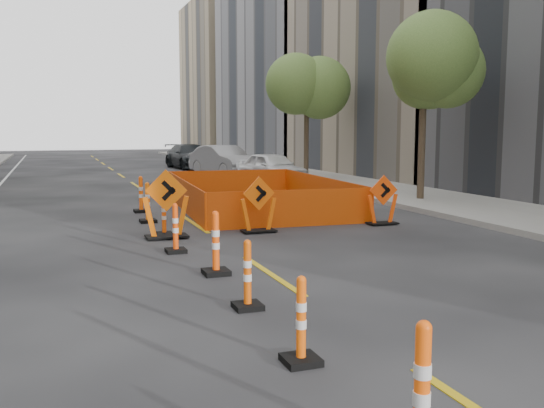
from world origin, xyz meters
name	(u,v)px	position (x,y,z in m)	size (l,w,h in m)	color
ground_plane	(391,353)	(0.00, 0.00, 0.00)	(140.00, 140.00, 0.00)	black
sidewalk_right	(435,200)	(9.00, 12.00, 0.07)	(4.00, 90.00, 0.15)	gray
bld_right_c	(435,49)	(17.00, 23.80, 7.00)	(12.00, 16.00, 14.00)	gray
bld_right_d	(316,36)	(17.00, 40.20, 10.00)	(12.00, 18.00, 20.00)	gray
bld_right_e	(247,78)	(17.00, 58.60, 8.00)	(12.00, 14.00, 16.00)	tan
tree_r_b	(424,70)	(8.40, 12.00, 4.53)	(2.80, 2.80, 5.95)	#382B1E
tree_r_c	(307,88)	(8.40, 22.00, 4.53)	(2.80, 2.80, 5.95)	#382B1E
channelizer_1	(422,392)	(-0.98, -2.05, 0.56)	(0.44, 0.44, 1.13)	#FF550A
channelizer_2	(301,320)	(-1.08, 0.08, 0.49)	(0.39, 0.39, 0.98)	#F6570A
channelizer_3	(247,274)	(-1.01, 2.21, 0.50)	(0.40, 0.40, 1.00)	#DD4F09
channelizer_4	(216,243)	(-0.91, 4.34, 0.57)	(0.45, 0.45, 1.13)	#FD4B0A
channelizer_5	(175,228)	(-1.20, 6.47, 0.52)	(0.41, 0.41, 1.03)	#F4440A
channelizer_6	(164,216)	(-1.07, 8.60, 0.47)	(0.37, 0.37, 0.94)	#D54708
channelizer_7	(148,202)	(-1.13, 10.73, 0.55)	(0.44, 0.44, 1.11)	#F8630A
channelizer_8	(141,194)	(-1.02, 12.86, 0.56)	(0.44, 0.44, 1.12)	#ED4E09
chevron_sign_left	(166,204)	(-1.09, 8.15, 0.81)	(1.08, 0.65, 1.61)	#F6630A
chevron_sign_center	(259,205)	(1.19, 8.20, 0.70)	(0.93, 0.56, 1.39)	#E55609
chevron_sign_right	(383,200)	(4.69, 8.21, 0.67)	(0.89, 0.53, 1.33)	#E04009
safety_fence	(255,193)	(2.55, 12.56, 0.49)	(4.57, 7.78, 0.97)	#D95B0B
parked_car_near	(272,168)	(6.08, 20.60, 0.73)	(1.73, 4.31, 1.47)	white
parked_car_mid	(224,161)	(5.22, 25.88, 0.82)	(1.74, 5.00, 1.65)	#939297
parked_car_far	(190,156)	(4.82, 32.53, 0.78)	(2.18, 5.37, 1.56)	black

